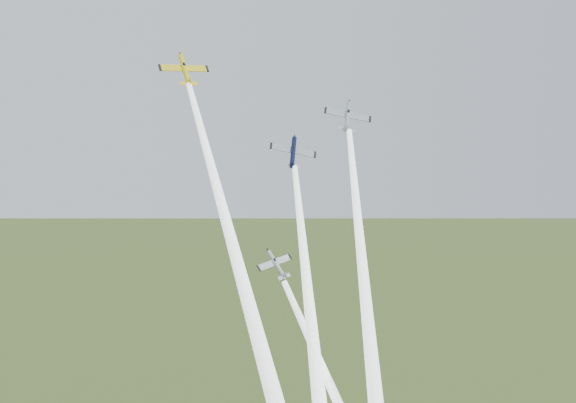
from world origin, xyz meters
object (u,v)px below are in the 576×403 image
object	(u,v)px
plane_silver_right	(348,117)
plane_yellow	(185,70)
plane_silver_low	(276,264)
plane_navy	(293,152)

from	to	relation	value
plane_silver_right	plane_yellow	bearing A→B (deg)	-171.92
plane_silver_right	plane_silver_low	world-z (taller)	plane_silver_right
plane_yellow	plane_silver_right	distance (m)	29.65
plane_navy	plane_yellow	bearing A→B (deg)	-175.39
plane_yellow	plane_silver_right	world-z (taller)	plane_yellow
plane_silver_low	plane_yellow	bearing A→B (deg)	110.33
plane_navy	plane_silver_right	xyz separation A→B (m)	(9.78, -0.99, 6.32)
plane_navy	plane_silver_low	distance (m)	22.46
plane_yellow	plane_navy	xyz separation A→B (m)	(18.81, -0.73, -13.97)
plane_yellow	plane_silver_right	bearing A→B (deg)	-15.06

